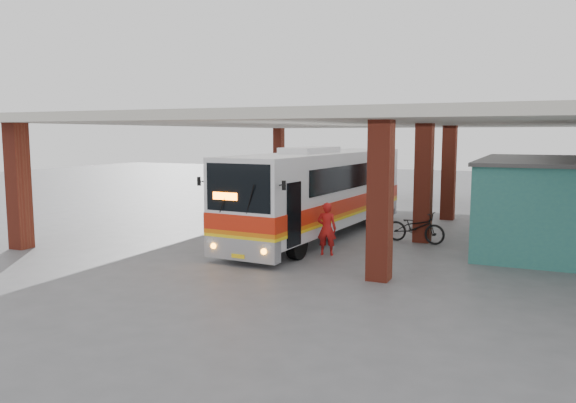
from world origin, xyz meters
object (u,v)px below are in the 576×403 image
(coach_bus, at_px, (321,192))
(motorcycle, at_px, (415,227))
(pedestrian, at_px, (327,229))
(red_chair, at_px, (484,214))

(coach_bus, height_order, motorcycle, coach_bus)
(pedestrian, xyz_separation_m, red_chair, (4.07, 9.29, -0.49))
(motorcycle, relative_size, red_chair, 2.64)
(motorcycle, bearing_deg, coach_bus, 100.68)
(coach_bus, distance_m, motorcycle, 3.85)
(pedestrian, bearing_deg, red_chair, -125.34)
(pedestrian, distance_m, red_chair, 10.16)
(pedestrian, bearing_deg, coach_bus, -77.23)
(red_chair, bearing_deg, motorcycle, -122.34)
(motorcycle, height_order, red_chair, motorcycle)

